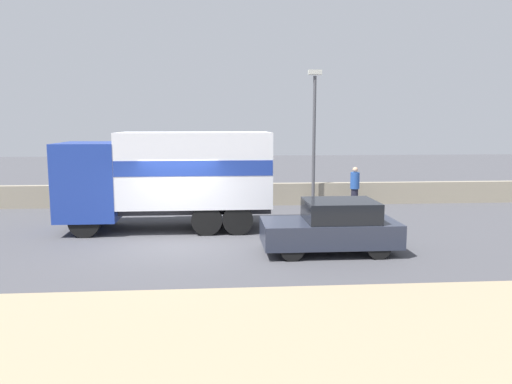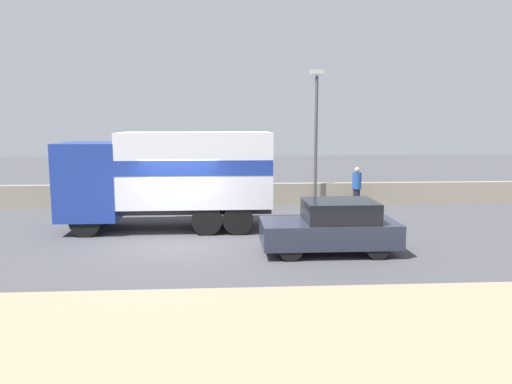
{
  "view_description": "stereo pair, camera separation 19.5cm",
  "coord_description": "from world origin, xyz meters",
  "px_view_note": "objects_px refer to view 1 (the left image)",
  "views": [
    {
      "loc": [
        1.24,
        -14.81,
        3.68
      ],
      "look_at": [
        2.44,
        0.55,
        1.51
      ],
      "focal_mm": 35.0,
      "sensor_mm": 36.0,
      "label": 1
    },
    {
      "loc": [
        1.43,
        -14.83,
        3.68
      ],
      "look_at": [
        2.44,
        0.55,
        1.51
      ],
      "focal_mm": 35.0,
      "sensor_mm": 36.0,
      "label": 2
    }
  ],
  "objects_px": {
    "box_truck": "(170,174)",
    "pedestrian": "(355,187)",
    "car_hatchback": "(332,227)",
    "street_lamp": "(314,127)"
  },
  "relations": [
    {
      "from": "car_hatchback",
      "to": "pedestrian",
      "type": "xyz_separation_m",
      "value": [
        2.64,
        7.16,
        0.18
      ]
    },
    {
      "from": "car_hatchback",
      "to": "pedestrian",
      "type": "height_order",
      "value": "pedestrian"
    },
    {
      "from": "box_truck",
      "to": "car_hatchback",
      "type": "relative_size",
      "value": 1.85
    },
    {
      "from": "box_truck",
      "to": "pedestrian",
      "type": "distance_m",
      "value": 8.37
    },
    {
      "from": "car_hatchback",
      "to": "pedestrian",
      "type": "bearing_deg",
      "value": -110.25
    },
    {
      "from": "street_lamp",
      "to": "box_truck",
      "type": "relative_size",
      "value": 0.83
    },
    {
      "from": "street_lamp",
      "to": "pedestrian",
      "type": "bearing_deg",
      "value": -20.95
    },
    {
      "from": "box_truck",
      "to": "pedestrian",
      "type": "xyz_separation_m",
      "value": [
        7.46,
        3.65,
        -1.0
      ]
    },
    {
      "from": "car_hatchback",
      "to": "pedestrian",
      "type": "relative_size",
      "value": 2.14
    },
    {
      "from": "street_lamp",
      "to": "pedestrian",
      "type": "relative_size",
      "value": 3.3
    }
  ]
}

